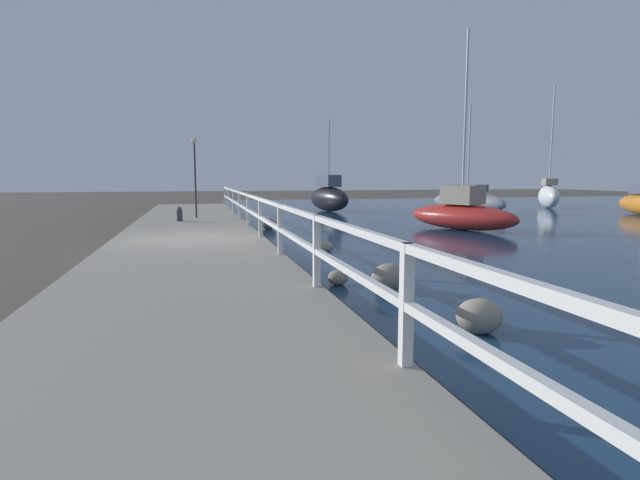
{
  "coord_description": "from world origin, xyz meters",
  "views": [
    {
      "loc": [
        0.17,
        -13.57,
        1.96
      ],
      "look_at": [
        2.68,
        -3.57,
        0.66
      ],
      "focal_mm": 28.0,
      "sensor_mm": 36.0,
      "label": 1
    }
  ],
  "objects_px": {
    "mooring_bollard": "(180,214)",
    "sailboat_gray": "(467,201)",
    "sailboat_white": "(549,195)",
    "sailboat_red": "(462,214)",
    "dock_lamp": "(195,163)",
    "sailboat_black": "(329,197)"
  },
  "relations": [
    {
      "from": "sailboat_black",
      "to": "sailboat_gray",
      "type": "bearing_deg",
      "value": -35.79
    },
    {
      "from": "dock_lamp",
      "to": "sailboat_black",
      "type": "relative_size",
      "value": 0.61
    },
    {
      "from": "mooring_bollard",
      "to": "sailboat_black",
      "type": "height_order",
      "value": "sailboat_black"
    },
    {
      "from": "sailboat_gray",
      "to": "sailboat_white",
      "type": "bearing_deg",
      "value": 11.72
    },
    {
      "from": "sailboat_gray",
      "to": "sailboat_white",
      "type": "relative_size",
      "value": 0.75
    },
    {
      "from": "mooring_bollard",
      "to": "sailboat_gray",
      "type": "bearing_deg",
      "value": 19.96
    },
    {
      "from": "sailboat_black",
      "to": "sailboat_white",
      "type": "distance_m",
      "value": 14.62
    },
    {
      "from": "dock_lamp",
      "to": "sailboat_white",
      "type": "relative_size",
      "value": 0.41
    },
    {
      "from": "dock_lamp",
      "to": "sailboat_white",
      "type": "xyz_separation_m",
      "value": [
        22.13,
        6.94,
        -1.68
      ]
    },
    {
      "from": "sailboat_gray",
      "to": "sailboat_red",
      "type": "relative_size",
      "value": 0.82
    },
    {
      "from": "sailboat_black",
      "to": "sailboat_white",
      "type": "height_order",
      "value": "sailboat_white"
    },
    {
      "from": "dock_lamp",
      "to": "sailboat_red",
      "type": "bearing_deg",
      "value": -22.3
    },
    {
      "from": "sailboat_black",
      "to": "sailboat_red",
      "type": "bearing_deg",
      "value": -89.58
    },
    {
      "from": "dock_lamp",
      "to": "sailboat_black",
      "type": "height_order",
      "value": "sailboat_black"
    },
    {
      "from": "sailboat_gray",
      "to": "sailboat_white",
      "type": "xyz_separation_m",
      "value": [
        7.6,
        2.99,
        0.16
      ]
    },
    {
      "from": "dock_lamp",
      "to": "sailboat_white",
      "type": "bearing_deg",
      "value": 17.41
    },
    {
      "from": "dock_lamp",
      "to": "mooring_bollard",
      "type": "bearing_deg",
      "value": -111.59
    },
    {
      "from": "sailboat_gray",
      "to": "mooring_bollard",
      "type": "bearing_deg",
      "value": -169.78
    },
    {
      "from": "sailboat_red",
      "to": "sailboat_gray",
      "type": "bearing_deg",
      "value": 33.92
    },
    {
      "from": "sailboat_gray",
      "to": "sailboat_red",
      "type": "xyz_separation_m",
      "value": [
        -4.87,
        -7.91,
        -0.07
      ]
    },
    {
      "from": "sailboat_red",
      "to": "sailboat_white",
      "type": "distance_m",
      "value": 16.57
    },
    {
      "from": "dock_lamp",
      "to": "sailboat_red",
      "type": "relative_size",
      "value": 0.44
    }
  ]
}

